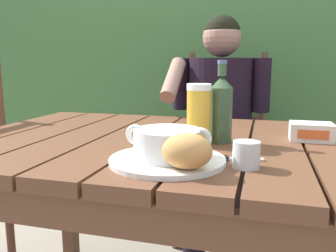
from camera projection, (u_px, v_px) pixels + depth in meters
dining_table at (174, 166)px, 1.11m from camera, size 1.37×0.90×0.74m
hedge_backdrop at (237, 24)px, 2.45m from camera, size 3.70×0.96×2.63m
chair_near_diner at (222, 150)px, 1.97m from camera, size 0.45×0.43×1.04m
person_eating at (218, 116)px, 1.74m from camera, size 0.48×0.47×1.21m
serving_plate at (167, 160)px, 0.83m from camera, size 0.28×0.28×0.01m
soup_bowl at (167, 143)px, 0.82m from camera, size 0.21×0.16×0.08m
bread_roll at (187, 151)px, 0.73m from camera, size 0.11×0.08×0.08m
beer_glass at (199, 115)px, 1.00m from camera, size 0.07×0.07×0.18m
beer_bottle at (221, 108)px, 1.03m from camera, size 0.07×0.07×0.24m
water_glass_small at (246, 155)px, 0.78m from camera, size 0.06×0.06×0.06m
butter_tub at (311, 132)px, 1.07m from camera, size 0.13×0.10×0.05m
table_knife at (227, 158)px, 0.85m from camera, size 0.15×0.04×0.01m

